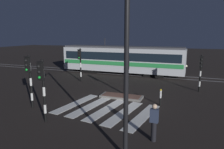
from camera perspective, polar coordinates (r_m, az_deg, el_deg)
ground_plane at (r=14.81m, az=0.99°, el=-7.37°), size 120.00×120.00×0.00m
rail_near at (r=23.68m, az=8.93°, el=-0.48°), size 80.00×0.12×0.03m
rail_far at (r=25.06m, az=9.63°, el=0.13°), size 80.00×0.12×0.03m
crosswalk_zebra at (r=13.33m, az=-1.51°, el=-9.43°), size 6.07×5.12×0.02m
traffic_island at (r=15.70m, az=2.56°, el=-5.97°), size 3.12×1.18×0.18m
traffic_light_kerb_mid_left at (r=11.43m, az=-18.39°, el=-1.88°), size 0.36×0.42×3.37m
traffic_light_median_centre at (r=15.70m, az=4.19°, el=1.35°), size 0.36×0.42×3.10m
traffic_light_corner_near_left at (r=13.97m, az=-21.54°, el=0.23°), size 0.36×0.42×3.39m
traffic_light_corner_far_left at (r=20.83m, az=-8.67°, el=3.93°), size 0.36×0.42×3.26m
traffic_light_corner_far_right at (r=18.26m, az=22.93°, el=1.66°), size 0.36×0.42×3.00m
street_lamp_near_kerb at (r=7.14m, az=3.36°, el=7.50°), size 0.44×1.21×6.58m
tram at (r=24.87m, az=2.66°, el=4.22°), size 14.52×2.58×4.15m
pedestrian_waiting_at_kerb at (r=9.55m, az=11.31°, el=-12.57°), size 0.36×0.24×1.71m
bollard_island_edge at (r=14.28m, az=13.01°, el=-5.99°), size 0.12×0.12×1.11m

